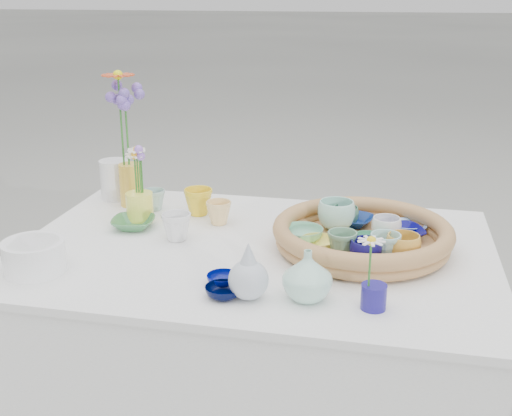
# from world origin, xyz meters

# --- Properties ---
(wicker_tray) EXTENTS (0.47, 0.47, 0.08)m
(wicker_tray) POSITION_xyz_m (0.28, 0.05, 0.80)
(wicker_tray) COLOR #9E6C43
(wicker_tray) RESTS_ON display_table
(tray_ceramic_0) EXTENTS (0.13, 0.13, 0.03)m
(tray_ceramic_0) POSITION_xyz_m (0.25, 0.18, 0.80)
(tray_ceramic_0) COLOR navy
(tray_ceramic_0) RESTS_ON wicker_tray
(tray_ceramic_1) EXTENTS (0.16, 0.16, 0.03)m
(tray_ceramic_1) POSITION_xyz_m (0.38, 0.10, 0.80)
(tray_ceramic_1) COLOR #020151
(tray_ceramic_1) RESTS_ON wicker_tray
(tray_ceramic_2) EXTENTS (0.10, 0.10, 0.07)m
(tray_ceramic_2) POSITION_xyz_m (0.38, -0.05, 0.82)
(tray_ceramic_2) COLOR gold
(tray_ceramic_2) RESTS_ON wicker_tray
(tray_ceramic_3) EXTENTS (0.11, 0.11, 0.03)m
(tray_ceramic_3) POSITION_xyz_m (0.30, 0.01, 0.80)
(tray_ceramic_3) COLOR #479D74
(tray_ceramic_3) RESTS_ON wicker_tray
(tray_ceramic_4) EXTENTS (0.08, 0.08, 0.07)m
(tray_ceramic_4) POSITION_xyz_m (0.24, -0.06, 0.82)
(tray_ceramic_4) COLOR slate
(tray_ceramic_4) RESTS_ON wicker_tray
(tray_ceramic_5) EXTENTS (0.14, 0.14, 0.03)m
(tray_ceramic_5) POSITION_xyz_m (0.12, 0.03, 0.80)
(tray_ceramic_5) COLOR #75C09C
(tray_ceramic_5) RESTS_ON wicker_tray
(tray_ceramic_6) EXTENTS (0.14, 0.14, 0.08)m
(tray_ceramic_6) POSITION_xyz_m (0.20, 0.14, 0.82)
(tray_ceramic_6) COLOR #B0EBDA
(tray_ceramic_6) RESTS_ON wicker_tray
(tray_ceramic_7) EXTENTS (0.09, 0.09, 0.06)m
(tray_ceramic_7) POSITION_xyz_m (0.34, 0.09, 0.81)
(tray_ceramic_7) COLOR white
(tray_ceramic_7) RESTS_ON wicker_tray
(tray_ceramic_8) EXTENTS (0.11, 0.11, 0.02)m
(tray_ceramic_8) POSITION_xyz_m (0.40, 0.17, 0.79)
(tray_ceramic_8) COLOR #96C1FF
(tray_ceramic_8) RESTS_ON wicker_tray
(tray_ceramic_9) EXTENTS (0.10, 0.10, 0.06)m
(tray_ceramic_9) POSITION_xyz_m (0.30, -0.09, 0.81)
(tray_ceramic_9) COLOR #100D55
(tray_ceramic_9) RESTS_ON wicker_tray
(tray_ceramic_10) EXTENTS (0.11, 0.11, 0.03)m
(tray_ceramic_10) POSITION_xyz_m (0.17, -0.02, 0.80)
(tray_ceramic_10) COLOR #FFE664
(tray_ceramic_10) RESTS_ON wicker_tray
(tray_ceramic_11) EXTENTS (0.09, 0.09, 0.07)m
(tray_ceramic_11) POSITION_xyz_m (0.34, -0.06, 0.82)
(tray_ceramic_11) COLOR #9DD4D0
(tray_ceramic_11) RESTS_ON wicker_tray
(tray_ceramic_12) EXTENTS (0.10, 0.10, 0.06)m
(tray_ceramic_12) POSITION_xyz_m (0.23, 0.17, 0.81)
(tray_ceramic_12) COLOR #3F7659
(tray_ceramic_12) RESTS_ON wicker_tray
(loose_ceramic_0) EXTENTS (0.12, 0.12, 0.08)m
(loose_ceramic_0) POSITION_xyz_m (-0.22, 0.22, 0.81)
(loose_ceramic_0) COLOR yellow
(loose_ceramic_0) RESTS_ON display_table
(loose_ceramic_1) EXTENTS (0.09, 0.09, 0.07)m
(loose_ceramic_1) POSITION_xyz_m (-0.14, 0.16, 0.80)
(loose_ceramic_1) COLOR #F7CD7F
(loose_ceramic_1) RESTS_ON display_table
(loose_ceramic_2) EXTENTS (0.14, 0.14, 0.03)m
(loose_ceramic_2) POSITION_xyz_m (-0.37, 0.07, 0.78)
(loose_ceramic_2) COLOR #3F7E4A
(loose_ceramic_2) RESTS_ON display_table
(loose_ceramic_3) EXTENTS (0.08, 0.08, 0.08)m
(loose_ceramic_3) POSITION_xyz_m (-0.22, 0.01, 0.80)
(loose_ceramic_3) COLOR white
(loose_ceramic_3) RESTS_ON display_table
(loose_ceramic_4) EXTENTS (0.10, 0.10, 0.02)m
(loose_ceramic_4) POSITION_xyz_m (-0.02, -0.23, 0.78)
(loose_ceramic_4) COLOR #030B74
(loose_ceramic_4) RESTS_ON display_table
(loose_ceramic_5) EXTENTS (0.08, 0.08, 0.06)m
(loose_ceramic_5) POSITION_xyz_m (-0.37, 0.24, 0.80)
(loose_ceramic_5) COLOR #95B9B1
(loose_ceramic_5) RESTS_ON display_table
(loose_ceramic_6) EXTENTS (0.10, 0.10, 0.03)m
(loose_ceramic_6) POSITION_xyz_m (-0.01, -0.30, 0.78)
(loose_ceramic_6) COLOR black
(loose_ceramic_6) RESTS_ON display_table
(fluted_bowl) EXTENTS (0.18, 0.18, 0.08)m
(fluted_bowl) POSITION_xyz_m (-0.49, -0.26, 0.80)
(fluted_bowl) COLOR white
(fluted_bowl) RESTS_ON display_table
(bud_vase_paleblue) EXTENTS (0.10, 0.10, 0.14)m
(bud_vase_paleblue) POSITION_xyz_m (0.05, -0.29, 0.83)
(bud_vase_paleblue) COLOR silver
(bud_vase_paleblue) RESTS_ON display_table
(bud_vase_seafoam) EXTENTS (0.13, 0.13, 0.12)m
(bud_vase_seafoam) POSITION_xyz_m (0.18, -0.27, 0.82)
(bud_vase_seafoam) COLOR #AEE2CD
(bud_vase_seafoam) RESTS_ON display_table
(bud_vase_cobalt) EXTENTS (0.06, 0.06, 0.06)m
(bud_vase_cobalt) POSITION_xyz_m (0.32, -0.28, 0.79)
(bud_vase_cobalt) COLOR navy
(bud_vase_cobalt) RESTS_ON display_table
(single_daisy) EXTENTS (0.09, 0.09, 0.12)m
(single_daisy) POSITION_xyz_m (0.31, -0.29, 0.87)
(single_daisy) COLOR white
(single_daisy) RESTS_ON bud_vase_cobalt
(tall_vase_yellow) EXTENTS (0.09, 0.09, 0.13)m
(tall_vase_yellow) POSITION_xyz_m (-0.46, 0.26, 0.83)
(tall_vase_yellow) COLOR gold
(tall_vase_yellow) RESTS_ON display_table
(gerbera) EXTENTS (0.15, 0.15, 0.30)m
(gerbera) POSITION_xyz_m (-0.47, 0.25, 1.04)
(gerbera) COLOR #D94A23
(gerbera) RESTS_ON tall_vase_yellow
(hydrangea) EXTENTS (0.09, 0.09, 0.29)m
(hydrangea) POSITION_xyz_m (-0.46, 0.26, 1.00)
(hydrangea) COLOR #6C52AD
(hydrangea) RESTS_ON tall_vase_yellow
(white_pitcher) EXTENTS (0.15, 0.11, 0.13)m
(white_pitcher) POSITION_xyz_m (-0.54, 0.32, 0.83)
(white_pitcher) COLOR white
(white_pitcher) RESTS_ON display_table
(daisy_cup) EXTENTS (0.10, 0.10, 0.09)m
(daisy_cup) POSITION_xyz_m (-0.38, 0.14, 0.81)
(daisy_cup) COLOR #FDF953
(daisy_cup) RESTS_ON display_table
(daisy_posy) EXTENTS (0.09, 0.09, 0.16)m
(daisy_posy) POSITION_xyz_m (-0.38, 0.15, 0.93)
(daisy_posy) COLOR white
(daisy_posy) RESTS_ON daisy_cup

